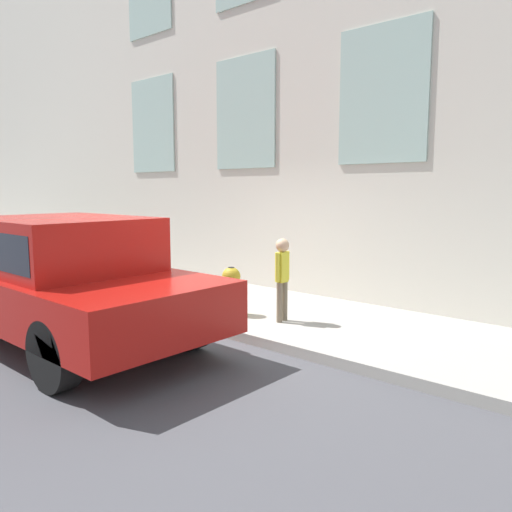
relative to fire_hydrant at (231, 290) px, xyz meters
The scene contains 6 objects.
ground_plane 0.79m from the fire_hydrant, behind, with size 80.00×80.00×0.00m, color #47474C.
sidewalk 0.80m from the fire_hydrant, ahead, with size 2.57×60.00×0.13m.
building_facade 4.69m from the fire_hydrant, ahead, with size 0.33×40.00×9.36m.
fire_hydrant is the anchor object (origin of this frame).
person 0.90m from the fire_hydrant, 77.10° to the right, with size 0.28×0.19×1.17m.
parked_car_red_near 2.34m from the fire_hydrant, 155.06° to the left, with size 1.97×4.61×1.62m.
Camera 1 is at (-4.57, -5.12, 1.97)m, focal length 35.00 mm.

